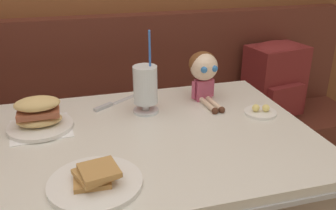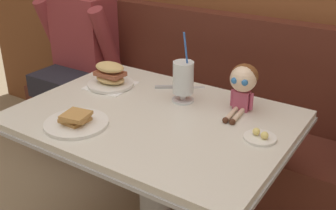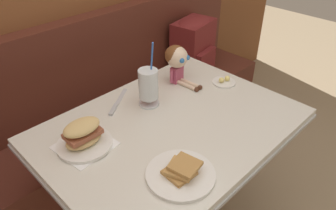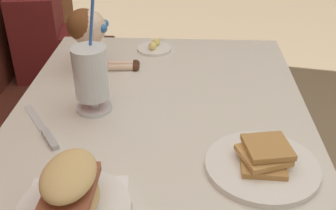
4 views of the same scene
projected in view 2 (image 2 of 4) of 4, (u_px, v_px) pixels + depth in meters
The scene contains 9 objects.
booth_bench at pixel (218, 138), 2.33m from camera, with size 2.60×0.48×1.00m.
diner_table at pixel (154, 155), 1.76m from camera, with size 1.11×0.81×0.74m.
toast_plate at pixel (76, 122), 1.58m from camera, with size 0.25×0.25×0.06m.
milkshake_glass at pixel (183, 79), 1.75m from camera, with size 0.10×0.10×0.32m.
sandwich_plate at pixel (110, 77), 1.93m from camera, with size 0.22×0.22×0.12m.
butter_saucer at pixel (260, 137), 1.49m from camera, with size 0.12×0.12×0.04m.
butter_knife at pixel (171, 87), 1.93m from camera, with size 0.20×0.15×0.01m.
seated_doll at pixel (243, 81), 1.66m from camera, with size 0.12×0.22×0.20m.
diner_patron at pixel (81, 42), 2.60m from camera, with size 0.55×0.48×0.81m.
Camera 2 is at (0.87, -1.04, 1.49)m, focal length 43.86 mm.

